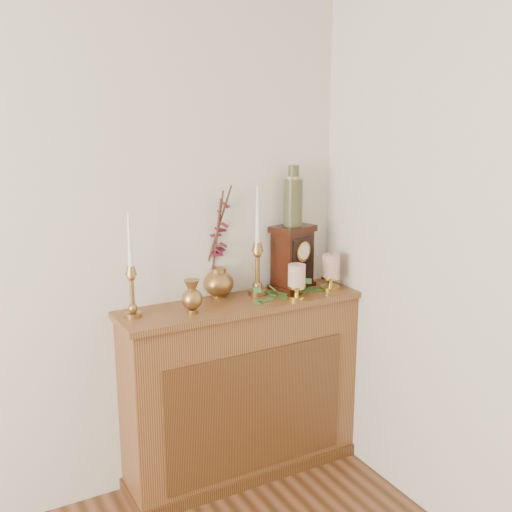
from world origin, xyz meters
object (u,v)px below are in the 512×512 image
mantel_clock (293,257)px  ceramic_vase (293,199)px  bud_vase (192,297)px  ginger_jar (218,246)px  candlestick_left (132,283)px  candlestick_center (257,260)px

mantel_clock → ceramic_vase: bearing=90.0°
bud_vase → mantel_clock: (0.62, 0.13, 0.08)m
bud_vase → ginger_jar: bearing=41.0°
ceramic_vase → mantel_clock: bearing=-72.0°
ceramic_vase → ginger_jar: bearing=170.9°
bud_vase → mantel_clock: mantel_clock is taller
candlestick_left → candlestick_center: 0.66m
mantel_clock → candlestick_center: bearing=168.4°
mantel_clock → ginger_jar: bearing=152.5°
candlestick_center → bud_vase: 0.43m
bud_vase → ginger_jar: ginger_jar is taller
candlestick_center → candlestick_left: bearing=-177.5°
ginger_jar → mantel_clock: (0.39, -0.07, -0.09)m
candlestick_left → ginger_jar: 0.51m
candlestick_left → candlestick_center: size_ratio=0.87×
ginger_jar → mantel_clock: bearing=-9.5°
candlestick_center → ginger_jar: size_ratio=0.98×
candlestick_center → bud_vase: (-0.40, -0.11, -0.10)m
ginger_jar → ceramic_vase: (0.39, -0.06, 0.22)m
mantel_clock → ceramic_vase: ceramic_vase is taller
candlestick_center → ginger_jar: (-0.17, 0.09, 0.07)m
candlestick_center → mantel_clock: candlestick_center is taller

